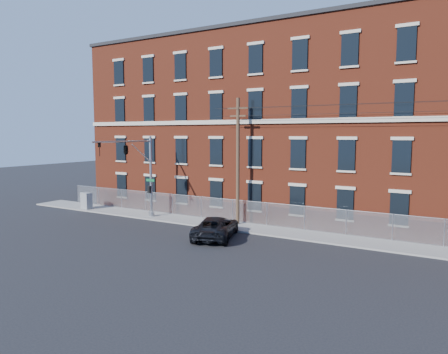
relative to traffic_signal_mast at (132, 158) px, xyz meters
name	(u,v)px	position (x,y,z in m)	size (l,w,h in m)	color
ground	(176,237)	(6.00, -2.18, -5.39)	(140.00, 140.00, 0.00)	black
sidewalk	(364,242)	(18.00, 2.82, -5.33)	(65.00, 3.00, 0.12)	gray
mill_building	(390,124)	(18.00, 11.75, 2.76)	(55.30, 14.32, 16.30)	maroon
chain_link_fence	(369,224)	(18.00, 4.12, -4.33)	(59.06, 0.06, 1.85)	#A5A8AD
traffic_signal_mast	(132,158)	(0.00, 0.00, 0.00)	(0.90, 6.75, 7.00)	#9EA0A5
utility_pole_near	(238,159)	(8.00, 3.42, -0.05)	(1.80, 0.28, 10.00)	#4F3A27
pickup_truck	(216,227)	(8.58, -0.91, -4.63)	(2.53, 5.48, 1.52)	black
utility_cabinet	(86,201)	(-7.84, 2.02, -4.49)	(1.24, 0.62, 1.56)	slate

